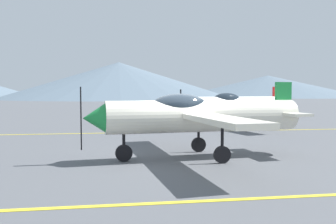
% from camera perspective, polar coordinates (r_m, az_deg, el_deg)
% --- Properties ---
extents(ground_plane, '(400.00, 400.00, 0.00)m').
position_cam_1_polar(ground_plane, '(11.63, 1.82, -7.60)').
color(ground_plane, '#54565B').
extents(apron_line_near, '(80.00, 0.16, 0.01)m').
position_cam_1_polar(apron_line_near, '(7.35, 8.45, -14.08)').
color(apron_line_near, yellow).
rests_on(apron_line_near, ground_plane).
extents(apron_line_far, '(80.00, 0.16, 0.01)m').
position_cam_1_polar(apron_line_far, '(19.10, -2.33, -3.32)').
color(apron_line_far, yellow).
rests_on(apron_line_far, ground_plane).
extents(airplane_near, '(7.43, 8.53, 2.55)m').
position_cam_1_polar(airplane_near, '(11.60, 4.61, -0.49)').
color(airplane_near, silver).
rests_on(airplane_near, ground_plane).
extents(airplane_mid, '(7.46, 8.47, 2.55)m').
position_cam_1_polar(airplane_mid, '(22.18, 10.81, 1.24)').
color(airplane_mid, white).
rests_on(airplane_mid, ground_plane).
extents(hill_centerleft, '(80.63, 80.63, 12.69)m').
position_cam_1_polar(hill_centerleft, '(124.07, -8.04, 5.13)').
color(hill_centerleft, slate).
rests_on(hill_centerleft, ground_plane).
extents(hill_centerright, '(81.07, 81.07, 9.73)m').
position_cam_1_polar(hill_centerright, '(163.83, 15.92, 4.06)').
color(hill_centerright, slate).
rests_on(hill_centerright, ground_plane).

